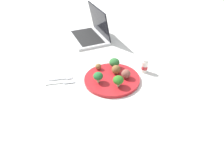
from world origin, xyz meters
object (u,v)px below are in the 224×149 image
broccoli_floret_center (98,76)px  plate (112,79)px  fork (62,78)px  meatball_front_left (98,67)px  knife (61,83)px  yogurt_bottle (145,67)px  broccoli_floret_near_rim (114,62)px  laptop (91,33)px  napkin (60,81)px  broccoli_floret_mid_left (118,80)px  meatball_back_left (126,74)px  meatball_mid_left (116,70)px

broccoli_floret_center → plate: bearing=20.6°
fork → meatball_front_left: bearing=15.1°
meatball_front_left → knife: size_ratio=0.22×
knife → yogurt_bottle: (0.43, 0.06, 0.03)m
broccoli_floret_near_rim → laptop: (-0.11, 0.43, -0.01)m
laptop → napkin: bearing=-108.8°
broccoli_floret_near_rim → broccoli_floret_center: bearing=-128.6°
laptop → broccoli_floret_mid_left: bearing=-79.2°
meatball_back_left → yogurt_bottle: size_ratio=0.63×
broccoli_floret_mid_left → fork: 0.30m
broccoli_floret_center → meatball_front_left: size_ratio=1.65×
yogurt_bottle → fork: bearing=-177.2°
broccoli_floret_center → napkin: bearing=167.3°
broccoli_floret_near_rim → fork: bearing=-168.8°
broccoli_floret_near_rim → broccoli_floret_center: 0.15m
plate → fork: 0.26m
meatball_mid_left → meatball_front_left: bearing=150.7°
napkin → laptop: laptop is taller
meatball_front_left → meatball_mid_left: bearing=-29.3°
napkin → knife: knife is taller
meatball_back_left → yogurt_bottle: yogurt_bottle is taller
napkin → fork: (0.01, 0.02, 0.00)m
laptop → broccoli_floret_near_rim: bearing=-75.1°
broccoli_floret_mid_left → broccoli_floret_center: 0.10m
broccoli_floret_near_rim → meatball_back_left: 0.11m
napkin → yogurt_bottle: 0.44m
fork → meatball_mid_left: bearing=0.3°
meatball_front_left → yogurt_bottle: (0.24, -0.03, 0.00)m
meatball_mid_left → yogurt_bottle: bearing=7.1°
meatball_mid_left → meatball_back_left: (0.04, -0.05, 0.00)m
napkin → fork: fork is taller
broccoli_floret_near_rim → napkin: size_ratio=0.33×
broccoli_floret_near_rim → yogurt_bottle: size_ratio=0.76×
broccoli_floret_near_rim → meatball_front_left: size_ratio=1.72×
plate → knife: plate is taller
broccoli_floret_center → meatball_mid_left: 0.12m
broccoli_floret_center → fork: (-0.18, 0.06, -0.04)m
plate → meatball_mid_left: size_ratio=6.03×
yogurt_bottle → napkin: bearing=-174.9°
broccoli_floret_mid_left → meatball_front_left: bearing=118.5°
knife → napkin: bearing=114.3°
plate → laptop: (-0.09, 0.52, 0.03)m
plate → meatball_front_left: size_ratio=8.58×
laptop → meatball_front_left: bearing=-86.4°
meatball_front_left → napkin: (-0.20, -0.07, -0.03)m
broccoli_floret_near_rim → fork: (-0.28, -0.05, -0.04)m
broccoli_floret_near_rim → meatball_mid_left: bearing=-87.4°
meatball_mid_left → laptop: bearing=103.6°
broccoli_floret_mid_left → plate: bearing=107.5°
fork → yogurt_bottle: bearing=2.8°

